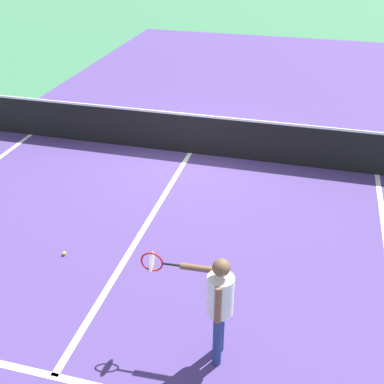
{
  "coord_description": "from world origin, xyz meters",
  "views": [
    {
      "loc": [
        2.63,
        -9.78,
        4.92
      ],
      "look_at": [
        0.93,
        -3.35,
        1.0
      ],
      "focal_mm": 45.54,
      "sensor_mm": 36.0,
      "label": 1
    }
  ],
  "objects": [
    {
      "name": "line_service_near",
      "position": [
        0.0,
        -6.4,
        0.0
      ],
      "size": [
        8.22,
        0.1,
        0.01
      ],
      "primitive_type": "cube",
      "color": "white",
      "rests_on": "ground_plane"
    },
    {
      "name": "net",
      "position": [
        0.0,
        0.0,
        0.49
      ],
      "size": [
        10.67,
        0.09,
        1.07
      ],
      "color": "#33383D",
      "rests_on": "ground_plane"
    },
    {
      "name": "ground_plane",
      "position": [
        0.0,
        0.0,
        0.0
      ],
      "size": [
        60.0,
        60.0,
        0.0
      ],
      "primitive_type": "plane",
      "color": "#38724C"
    },
    {
      "name": "tennis_ball_mid_court",
      "position": [
        -1.01,
        -4.21,
        0.03
      ],
      "size": [
        0.07,
        0.07,
        0.07
      ],
      "primitive_type": "sphere",
      "color": "#CCE033",
      "rests_on": "ground_plane"
    },
    {
      "name": "line_center_service",
      "position": [
        0.0,
        -3.2,
        0.0
      ],
      "size": [
        0.1,
        6.4,
        0.01
      ],
      "primitive_type": "cube",
      "color": "white",
      "rests_on": "ground_plane"
    },
    {
      "name": "player_near",
      "position": [
        1.83,
        -5.58,
        0.94
      ],
      "size": [
        1.17,
        0.46,
        1.53
      ],
      "color": "navy",
      "rests_on": "ground_plane"
    },
    {
      "name": "court_surface_inbounds",
      "position": [
        0.0,
        0.0,
        0.0
      ],
      "size": [
        10.62,
        24.4,
        0.0
      ],
      "primitive_type": "cube",
      "color": "#4C387A",
      "rests_on": "ground_plane"
    }
  ]
}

